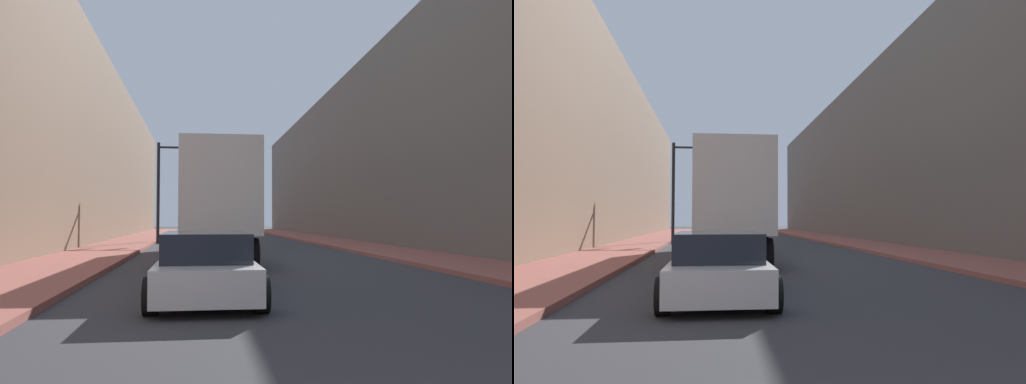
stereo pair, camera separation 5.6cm
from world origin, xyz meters
The scene contains 7 objects.
sidewalk_right centered at (6.59, 30.00, 0.07)m, with size 3.31×80.00×0.15m.
sidewalk_left centered at (-6.59, 30.00, 0.07)m, with size 3.31×80.00×0.15m.
building_right centered at (11.25, 30.00, 6.00)m, with size 6.00×80.00×12.01m.
building_left centered at (-11.25, 30.00, 6.20)m, with size 6.00×80.00×12.40m.
semi_truck centered at (-1.59, 20.57, 2.31)m, with size 2.47×13.08×4.06m.
sedan_car centered at (-2.11, 9.90, 0.64)m, with size 2.11×4.50×1.34m.
traffic_signal_gantry centered at (-3.07, 32.15, 4.64)m, with size 6.47×0.35×6.49m.
Camera 2 is at (-2.21, -0.21, 1.61)m, focal length 35.00 mm.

